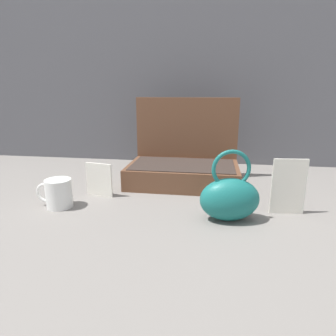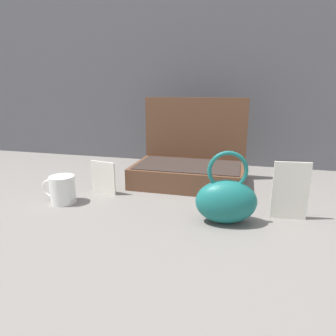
# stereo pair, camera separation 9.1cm
# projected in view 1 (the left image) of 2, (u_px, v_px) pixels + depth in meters

# --- Properties ---
(ground_plane) EXTENTS (6.00, 6.00, 0.00)m
(ground_plane) POSITION_uv_depth(u_px,v_px,m) (161.00, 201.00, 0.97)
(ground_plane) COLOR slate
(back_wall) EXTENTS (3.20, 0.06, 1.40)m
(back_wall) POSITION_uv_depth(u_px,v_px,m) (182.00, 12.00, 1.34)
(back_wall) COLOR #56565B
(back_wall) RESTS_ON ground_plane
(open_suitcase) EXTENTS (0.42, 0.27, 0.33)m
(open_suitcase) POSITION_uv_depth(u_px,v_px,m) (184.00, 163.00, 1.15)
(open_suitcase) COLOR brown
(open_suitcase) RESTS_ON ground_plane
(teal_pouch_handbag) EXTENTS (0.18, 0.12, 0.20)m
(teal_pouch_handbag) POSITION_uv_depth(u_px,v_px,m) (230.00, 198.00, 0.81)
(teal_pouch_handbag) COLOR #196B66
(teal_pouch_handbag) RESTS_ON ground_plane
(coffee_mug) EXTENTS (0.12, 0.08, 0.09)m
(coffee_mug) POSITION_uv_depth(u_px,v_px,m) (58.00, 193.00, 0.91)
(coffee_mug) COLOR white
(coffee_mug) RESTS_ON ground_plane
(info_card_left) EXTENTS (0.10, 0.02, 0.17)m
(info_card_left) POSITION_uv_depth(u_px,v_px,m) (289.00, 187.00, 0.85)
(info_card_left) COLOR silver
(info_card_left) RESTS_ON ground_plane
(poster_card_right) EXTENTS (0.10, 0.02, 0.12)m
(poster_card_right) POSITION_uv_depth(u_px,v_px,m) (99.00, 180.00, 1.00)
(poster_card_right) COLOR white
(poster_card_right) RESTS_ON ground_plane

